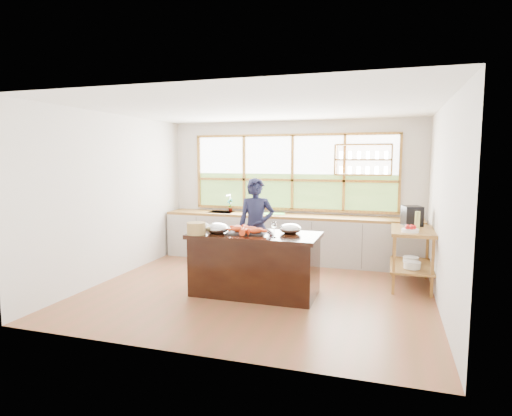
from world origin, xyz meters
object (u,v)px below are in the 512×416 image
at_px(espresso_machine, 412,216).
at_px(wicker_basket, 196,228).
at_px(island, 255,264).
at_px(cook, 256,228).

distance_m(espresso_machine, wicker_basket, 3.46).
height_order(island, wicker_basket, wicker_basket).
distance_m(island, wicker_basket, 0.99).
xyz_separation_m(espresso_machine, wicker_basket, (-2.96, -1.79, -0.07)).
height_order(island, espresso_machine, espresso_machine).
distance_m(cook, espresso_machine, 2.53).
xyz_separation_m(cook, espresso_machine, (2.45, 0.57, 0.23)).
bearing_deg(cook, espresso_machine, -3.18).
relative_size(island, cook, 1.12).
bearing_deg(wicker_basket, espresso_machine, 31.11).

